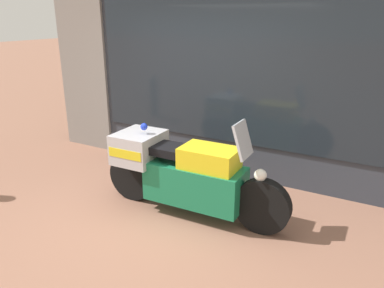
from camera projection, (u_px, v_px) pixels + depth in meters
name	position (u px, v px, depth m)	size (l,w,h in m)	color
ground_plane	(139.00, 221.00, 4.49)	(60.00, 60.00, 0.00)	#8E604C
shop_building	(189.00, 46.00, 5.72)	(6.02, 0.55, 3.79)	#333842
window_display	(240.00, 141.00, 5.79)	(4.52, 0.30, 2.13)	slate
paramedic_motorcycle	(182.00, 171.00, 4.56)	(2.43, 0.63, 1.26)	black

